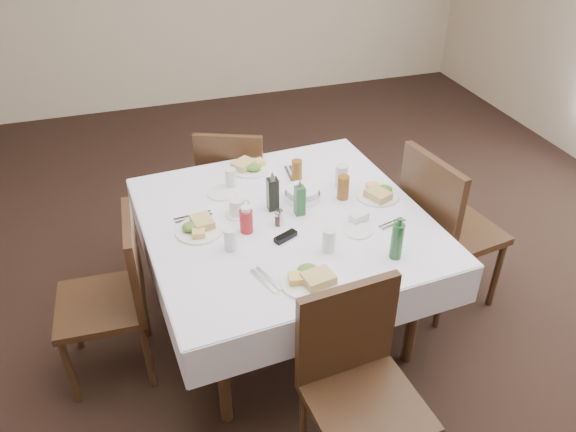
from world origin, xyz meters
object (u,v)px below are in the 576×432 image
Objects in this scene: oil_cruet_dark at (273,193)px; green_bottle at (397,240)px; water_w at (230,239)px; water_n at (231,178)px; water_e at (342,176)px; chair_south at (357,377)px; ketchup_bottle at (246,220)px; oil_cruet_green at (300,199)px; chair_north at (233,182)px; chair_west at (117,289)px; dining_table at (285,229)px; water_s at (329,240)px; coffee_mug at (237,208)px; chair_east at (442,223)px; bread_basket at (303,194)px.

oil_cruet_dark reaches higher than green_bottle.
water_w is at bearing 157.77° from green_bottle.
water_n is 0.63m from water_e.
ketchup_bottle is at bearing 105.84° from chair_south.
water_e is 0.38m from oil_cruet_green.
chair_north is at bearing 81.95° from ketchup_bottle.
chair_north is at bearing 93.81° from chair_south.
chair_west is at bearing 178.15° from ketchup_bottle.
dining_table is 0.38m from water_s.
chair_south is 4.34× the size of green_bottle.
water_e is 0.83m from water_w.
water_w is at bearing -109.65° from coffee_mug.
chair_south reaches higher than dining_table.
oil_cruet_dark reaches higher than water_e.
chair_south is 0.93× the size of chair_east.
chair_west is 0.66m from water_w.
chair_south is (0.12, -1.78, 0.03)m from chair_north.
green_bottle is (0.60, -0.87, 0.04)m from water_n.
oil_cruet_dark is 1.11× the size of oil_cruet_green.
chair_south is 7.98× the size of water_s.
oil_cruet_dark is at bearing 8.92° from chair_west.
bread_basket is 0.84× the size of oil_cruet_dark.
chair_east is (0.92, -0.08, -0.10)m from dining_table.
water_w is at bearing 161.07° from water_s.
oil_cruet_green is at bearing 2.75° from chair_west.
dining_table is 0.28m from coffee_mug.
water_w is (-1.25, -0.10, 0.23)m from chair_east.
bread_basket is at bearing -70.73° from chair_north.
coffee_mug is (0.10, 0.28, -0.01)m from water_w.
chair_north reaches higher than bread_basket.
oil_cruet_green is at bearing 86.27° from chair_south.
chair_south is 4.85× the size of bread_basket.
water_n is 0.42m from bread_basket.
water_s is 0.49m from bread_basket.
chair_east is 0.88m from oil_cruet_green.
chair_west is 1.10m from bread_basket.
water_w is (-0.36, 0.75, 0.27)m from chair_south.
coffee_mug is at bearing 92.97° from ketchup_bottle.
chair_east is 1.01m from oil_cruet_dark.
water_s is 0.44m from ketchup_bottle.
oil_cruet_green is (-0.03, 0.34, 0.03)m from water_s.
chair_east is 7.03× the size of ketchup_bottle.
green_bottle is at bearing -55.32° from water_n.
oil_cruet_dark reaches higher than water_n.
chair_west is 0.74m from coffee_mug.
oil_cruet_dark reaches higher than water_s.
water_n is 0.59× the size of bread_basket.
water_e is (0.38, 1.14, 0.28)m from chair_south.
oil_cruet_dark reaches higher than coffee_mug.
chair_north reaches higher than water_w.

